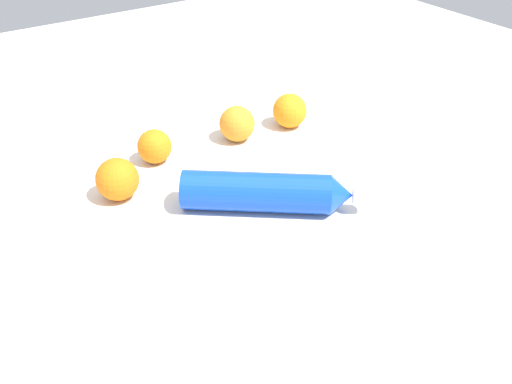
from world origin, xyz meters
The scene contains 6 objects.
ground_plane centered at (0.00, 0.00, 0.00)m, with size 2.40×2.40×0.00m, color silver.
water_bottle centered at (0.04, 0.00, 0.03)m, with size 0.27×0.23×0.07m.
orange_0 centered at (0.13, 0.23, 0.04)m, with size 0.07×0.07×0.07m, color orange.
orange_1 centered at (0.25, 0.22, 0.04)m, with size 0.07×0.07×0.07m, color orange.
orange_2 centered at (-0.05, 0.25, 0.03)m, with size 0.07×0.07×0.07m, color orange.
orange_3 centered at (-0.16, 0.17, 0.04)m, with size 0.07×0.07×0.07m, color orange.
Camera 1 is at (-0.43, -0.65, 0.56)m, focal length 40.67 mm.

